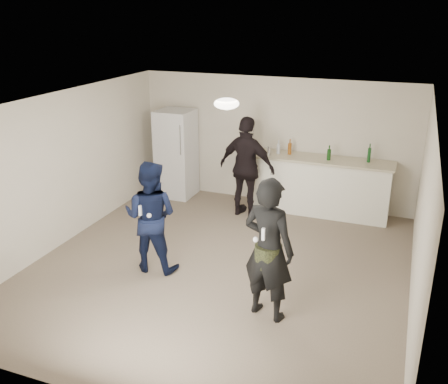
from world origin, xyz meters
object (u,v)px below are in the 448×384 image
(counter, at_px, (319,187))
(spectator, at_px, (247,167))
(shaker, at_px, (269,151))
(woman, at_px, (268,249))
(fridge, at_px, (176,154))
(man, at_px, (151,217))

(counter, xyz_separation_m, spectator, (-1.25, -0.60, 0.42))
(shaker, height_order, woman, woman)
(fridge, bearing_deg, woman, -49.88)
(counter, distance_m, woman, 3.65)
(man, xyz_separation_m, woman, (1.96, -0.57, 0.09))
(woman, relative_size, spectator, 0.98)
(fridge, relative_size, man, 1.07)
(fridge, xyz_separation_m, man, (1.04, -2.99, -0.05))
(counter, height_order, shaker, shaker)
(counter, bearing_deg, spectator, -154.53)
(counter, xyz_separation_m, woman, (0.04, -3.63, 0.41))
(spectator, bearing_deg, man, 84.37)
(counter, xyz_separation_m, shaker, (-0.97, -0.12, 0.65))
(shaker, bearing_deg, man, -108.00)
(counter, xyz_separation_m, fridge, (-2.96, -0.07, 0.38))
(shaker, relative_size, woman, 0.09)
(fridge, distance_m, spectator, 1.79)
(fridge, bearing_deg, man, -70.82)
(fridge, height_order, woman, woman)
(spectator, bearing_deg, fridge, -7.57)
(counter, height_order, fridge, fridge)
(man, bearing_deg, fridge, -76.25)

